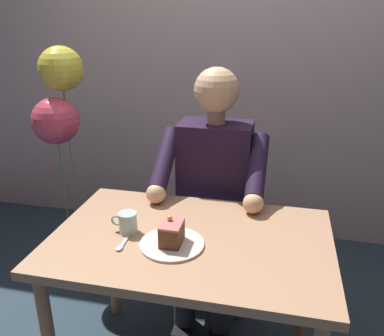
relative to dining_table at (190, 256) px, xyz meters
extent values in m
cube|color=beige|center=(0.00, -1.41, 0.88)|extent=(6.40, 0.12, 3.00)
cube|color=tan|center=(0.00, 0.00, 0.07)|extent=(1.09, 0.71, 0.04)
cylinder|color=#AE7A58|center=(-0.48, -0.29, -0.28)|extent=(0.05, 0.05, 0.69)
cylinder|color=#AE7A58|center=(0.48, -0.29, -0.28)|extent=(0.05, 0.05, 0.69)
cube|color=gray|center=(0.00, -0.57, -0.17)|extent=(0.42, 0.42, 0.04)
cube|color=gray|center=(0.00, -0.76, 0.07)|extent=(0.38, 0.04, 0.45)
cylinder|color=gray|center=(-0.18, -0.39, -0.40)|extent=(0.04, 0.04, 0.44)
cylinder|color=gray|center=(0.18, -0.39, -0.40)|extent=(0.04, 0.04, 0.44)
cylinder|color=gray|center=(-0.18, -0.75, -0.40)|extent=(0.04, 0.04, 0.44)
cylinder|color=gray|center=(0.18, -0.75, -0.40)|extent=(0.04, 0.04, 0.44)
cube|color=#251630|center=(0.00, -0.55, 0.12)|extent=(0.36, 0.22, 0.56)
sphere|color=#DEAB7E|center=(0.00, -0.55, 0.56)|extent=(0.22, 0.22, 0.22)
cylinder|color=#DEAB7E|center=(0.00, -0.55, 0.43)|extent=(0.09, 0.09, 0.06)
cylinder|color=#251630|center=(-0.22, -0.41, 0.25)|extent=(0.08, 0.33, 0.26)
sphere|color=#DEAB7E|center=(-0.22, -0.25, 0.13)|extent=(0.09, 0.09, 0.09)
cylinder|color=#251630|center=(0.22, -0.41, 0.25)|extent=(0.08, 0.33, 0.26)
sphere|color=#DEAB7E|center=(0.22, -0.25, 0.13)|extent=(0.09, 0.09, 0.09)
cylinder|color=#31353B|center=(-0.09, -0.43, -0.17)|extent=(0.13, 0.38, 0.14)
cylinder|color=#31353B|center=(0.09, -0.43, -0.17)|extent=(0.13, 0.38, 0.14)
cylinder|color=#31353B|center=(-0.09, -0.25, -0.41)|extent=(0.11, 0.11, 0.42)
cylinder|color=#31353B|center=(0.09, -0.25, -0.41)|extent=(0.11, 0.11, 0.42)
cube|color=black|center=(0.09, -0.19, -0.59)|extent=(0.09, 0.22, 0.05)
cylinder|color=silver|center=(0.05, 0.07, 0.09)|extent=(0.24, 0.24, 0.01)
cube|color=brown|center=(0.05, 0.07, 0.13)|extent=(0.08, 0.11, 0.08)
cube|color=#CD6F67|center=(0.05, 0.07, 0.18)|extent=(0.08, 0.11, 0.01)
sphere|color=gold|center=(0.07, 0.06, 0.19)|extent=(0.02, 0.02, 0.02)
cylinder|color=#A9CABE|center=(0.25, 0.02, 0.13)|extent=(0.07, 0.07, 0.08)
torus|color=#A9CABE|center=(0.30, 0.02, 0.13)|extent=(0.05, 0.01, 0.05)
cylinder|color=black|center=(0.25, 0.02, 0.16)|extent=(0.06, 0.06, 0.01)
cube|color=silver|center=(0.24, 0.07, 0.09)|extent=(0.02, 0.11, 0.01)
ellipsoid|color=silver|center=(0.24, 0.14, 0.09)|extent=(0.03, 0.04, 0.01)
cylinder|color=#B2C1C6|center=(0.91, -0.63, -0.51)|extent=(0.12, 0.12, 0.22)
sphere|color=#DA445F|center=(0.89, -0.60, 0.35)|extent=(0.26, 0.26, 0.26)
cylinder|color=#4C9956|center=(0.89, -0.60, -0.09)|extent=(0.01, 0.01, 0.62)
sphere|color=yellow|center=(0.87, -0.66, 0.62)|extent=(0.24, 0.24, 0.24)
cylinder|color=#4C9956|center=(0.87, -0.66, 0.05)|extent=(0.01, 0.01, 0.90)
camera|label=1|loc=(-0.31, 1.32, 0.90)|focal=37.44mm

